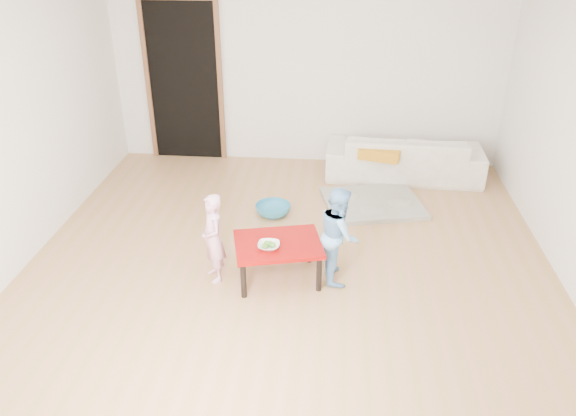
# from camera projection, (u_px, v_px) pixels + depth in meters

# --- Properties ---
(floor) EXTENTS (5.00, 5.00, 0.01)m
(floor) POSITION_uv_depth(u_px,v_px,m) (290.00, 257.00, 5.48)
(floor) COLOR #A88048
(floor) RESTS_ON ground
(back_wall) EXTENTS (5.00, 0.02, 2.60)m
(back_wall) POSITION_uv_depth(u_px,v_px,m) (307.00, 64.00, 7.08)
(back_wall) COLOR silver
(back_wall) RESTS_ON floor
(left_wall) EXTENTS (0.02, 5.00, 2.60)m
(left_wall) POSITION_uv_depth(u_px,v_px,m) (15.00, 123.00, 5.07)
(left_wall) COLOR silver
(left_wall) RESTS_ON floor
(doorway) EXTENTS (1.02, 0.08, 2.11)m
(doorway) POSITION_uv_depth(u_px,v_px,m) (184.00, 83.00, 7.32)
(doorway) COLOR brown
(doorway) RESTS_ON back_wall
(sofa) EXTENTS (1.95, 0.82, 0.56)m
(sofa) POSITION_uv_depth(u_px,v_px,m) (404.00, 156.00, 7.06)
(sofa) COLOR white
(sofa) RESTS_ON floor
(cushion) EXTENTS (0.58, 0.54, 0.13)m
(cushion) POSITION_uv_depth(u_px,v_px,m) (381.00, 151.00, 6.79)
(cushion) COLOR orange
(cushion) RESTS_ON sofa
(red_table) EXTENTS (0.88, 0.74, 0.38)m
(red_table) POSITION_uv_depth(u_px,v_px,m) (278.00, 261.00, 5.08)
(red_table) COLOR maroon
(red_table) RESTS_ON floor
(bowl) EXTENTS (0.19, 0.19, 0.05)m
(bowl) POSITION_uv_depth(u_px,v_px,m) (269.00, 246.00, 4.90)
(bowl) COLOR white
(bowl) RESTS_ON red_table
(broccoli) EXTENTS (0.12, 0.12, 0.06)m
(broccoli) POSITION_uv_depth(u_px,v_px,m) (269.00, 245.00, 4.89)
(broccoli) COLOR #2D5919
(broccoli) RESTS_ON red_table
(child_pink) EXTENTS (0.32, 0.37, 0.84)m
(child_pink) POSITION_uv_depth(u_px,v_px,m) (213.00, 238.00, 4.98)
(child_pink) COLOR pink
(child_pink) RESTS_ON floor
(child_blue) EXTENTS (0.39, 0.48, 0.90)m
(child_blue) POSITION_uv_depth(u_px,v_px,m) (339.00, 234.00, 4.98)
(child_blue) COLOR #69C3F5
(child_blue) RESTS_ON floor
(basin) EXTENTS (0.39, 0.39, 0.12)m
(basin) POSITION_uv_depth(u_px,v_px,m) (273.00, 210.00, 6.23)
(basin) COLOR teal
(basin) RESTS_ON floor
(blanket) EXTENTS (1.25, 1.11, 0.05)m
(blanket) POSITION_uv_depth(u_px,v_px,m) (373.00, 203.00, 6.45)
(blanket) COLOR #ABA997
(blanket) RESTS_ON floor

